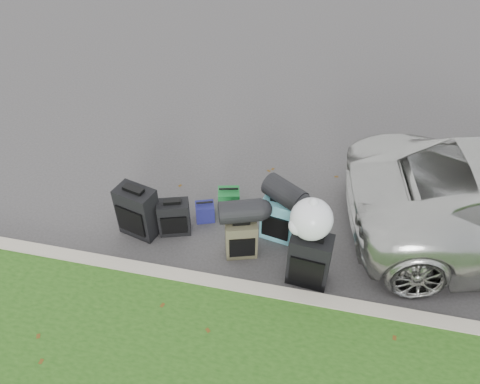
% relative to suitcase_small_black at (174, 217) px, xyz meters
% --- Properties ---
extents(ground, '(120.00, 120.00, 0.00)m').
position_rel_suitcase_small_black_xyz_m(ground, '(0.93, 0.18, -0.26)').
color(ground, '#383535').
rests_on(ground, ground).
extents(curb, '(120.00, 0.18, 0.15)m').
position_rel_suitcase_small_black_xyz_m(curb, '(0.93, -0.82, -0.19)').
color(curb, '#9E937F').
rests_on(curb, ground).
extents(suitcase_small_black, '(0.47, 0.35, 0.52)m').
position_rel_suitcase_small_black_xyz_m(suitcase_small_black, '(0.00, 0.00, 0.00)').
color(suitcase_small_black, black).
rests_on(suitcase_small_black, ground).
extents(suitcase_large_black_left, '(0.57, 0.43, 0.73)m').
position_rel_suitcase_small_black_xyz_m(suitcase_large_black_left, '(-0.46, -0.10, 0.11)').
color(suitcase_large_black_left, black).
rests_on(suitcase_large_black_left, ground).
extents(suitcase_olive, '(0.46, 0.36, 0.55)m').
position_rel_suitcase_small_black_xyz_m(suitcase_olive, '(0.97, -0.19, 0.01)').
color(suitcase_olive, '#3C3927').
rests_on(suitcase_olive, ground).
extents(suitcase_teal, '(0.49, 0.34, 0.64)m').
position_rel_suitcase_small_black_xyz_m(suitcase_teal, '(1.39, 0.22, 0.06)').
color(suitcase_teal, teal).
rests_on(suitcase_teal, ground).
extents(suitcase_large_black_right, '(0.52, 0.34, 0.74)m').
position_rel_suitcase_small_black_xyz_m(suitcase_large_black_right, '(1.86, -0.44, 0.11)').
color(suitcase_large_black_right, black).
rests_on(suitcase_large_black_right, ground).
extents(tote_green, '(0.35, 0.31, 0.34)m').
position_rel_suitcase_small_black_xyz_m(tote_green, '(0.62, 0.59, -0.09)').
color(tote_green, '#166429').
rests_on(tote_green, ground).
extents(tote_navy, '(0.31, 0.28, 0.28)m').
position_rel_suitcase_small_black_xyz_m(tote_navy, '(0.34, 0.32, -0.12)').
color(tote_navy, navy).
rests_on(tote_navy, ground).
extents(duffel_left, '(0.60, 0.45, 0.29)m').
position_rel_suitcase_small_black_xyz_m(duffel_left, '(0.95, -0.13, 0.43)').
color(duffel_left, black).
rests_on(duffel_left, suitcase_olive).
extents(duffel_right, '(0.62, 0.55, 0.30)m').
position_rel_suitcase_small_black_xyz_m(duffel_right, '(1.44, 0.21, 0.53)').
color(duffel_right, black).
rests_on(duffel_right, suitcase_teal).
extents(trash_bag, '(0.49, 0.49, 0.49)m').
position_rel_suitcase_small_black_xyz_m(trash_bag, '(1.82, -0.38, 0.72)').
color(trash_bag, silver).
rests_on(trash_bag, suitcase_large_black_right).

